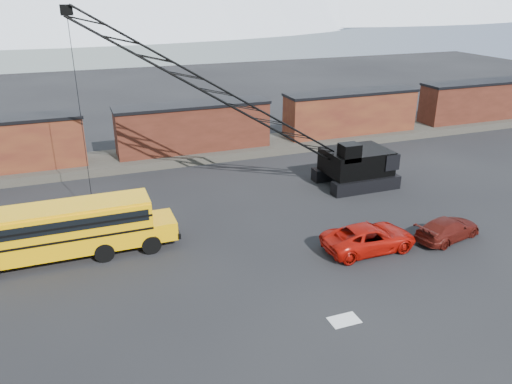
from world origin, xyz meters
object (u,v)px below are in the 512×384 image
at_px(maroon_suv, 448,229).
at_px(crawler_crane, 236,102).
at_px(red_pickup, 369,238).
at_px(school_bus, 65,229).

distance_m(maroon_suv, crawler_crane, 15.78).
relative_size(red_pickup, maroon_suv, 1.20).
height_order(red_pickup, crawler_crane, crawler_crane).
distance_m(school_bus, crawler_crane, 13.70).
height_order(school_bus, crawler_crane, crawler_crane).
relative_size(school_bus, crawler_crane, 0.51).
bearing_deg(red_pickup, school_bus, 72.57).
xyz_separation_m(school_bus, red_pickup, (16.37, -5.18, -1.02)).
distance_m(school_bus, red_pickup, 17.20).
bearing_deg(maroon_suv, red_pickup, 70.90).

